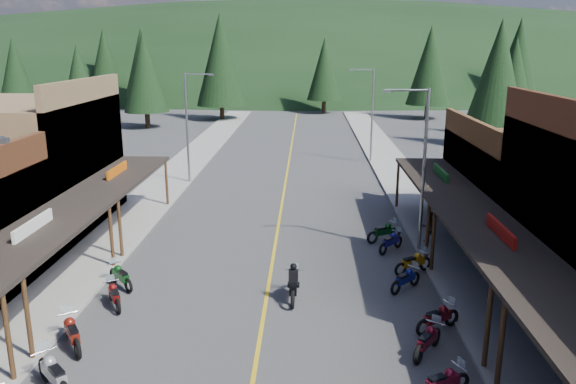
# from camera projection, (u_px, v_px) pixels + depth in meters

# --- Properties ---
(ground) EXTENTS (220.00, 220.00, 0.00)m
(ground) POSITION_uv_depth(u_px,v_px,m) (261.00, 331.00, 20.00)
(ground) COLOR #38383A
(ground) RESTS_ON ground
(centerline) EXTENTS (0.15, 90.00, 0.01)m
(centerline) POSITION_uv_depth(u_px,v_px,m) (284.00, 190.00, 39.33)
(centerline) COLOR gold
(centerline) RESTS_ON ground
(sidewalk_west) EXTENTS (3.40, 94.00, 0.15)m
(sidewalk_west) POSITION_uv_depth(u_px,v_px,m) (161.00, 188.00, 39.61)
(sidewalk_west) COLOR gray
(sidewalk_west) RESTS_ON ground
(sidewalk_east) EXTENTS (3.40, 94.00, 0.15)m
(sidewalk_east) POSITION_uv_depth(u_px,v_px,m) (409.00, 191.00, 39.02)
(sidewalk_east) COLOR gray
(sidewalk_east) RESTS_ON ground
(shop_west_3) EXTENTS (10.90, 10.20, 8.20)m
(shop_west_3) POSITION_uv_depth(u_px,v_px,m) (24.00, 166.00, 30.49)
(shop_west_3) COLOR brown
(shop_west_3) RESTS_ON ground
(shop_east_3) EXTENTS (10.90, 10.20, 6.20)m
(shop_east_3) POSITION_uv_depth(u_px,v_px,m) (535.00, 188.00, 29.82)
(shop_east_3) COLOR #4C2D16
(shop_east_3) RESTS_ON ground
(streetlight_1) EXTENTS (2.16, 0.18, 8.00)m
(streetlight_1) POSITION_uv_depth(u_px,v_px,m) (189.00, 123.00, 40.37)
(streetlight_1) COLOR gray
(streetlight_1) RESTS_ON ground
(streetlight_2) EXTENTS (2.16, 0.18, 8.00)m
(streetlight_2) POSITION_uv_depth(u_px,v_px,m) (421.00, 164.00, 26.37)
(streetlight_2) COLOR gray
(streetlight_2) RESTS_ON ground
(streetlight_3) EXTENTS (2.16, 0.18, 8.00)m
(streetlight_3) POSITION_uv_depth(u_px,v_px,m) (371.00, 111.00, 47.63)
(streetlight_3) COLOR gray
(streetlight_3) RESTS_ON ground
(ridge_hill) EXTENTS (310.00, 140.00, 60.00)m
(ridge_hill) POSITION_uv_depth(u_px,v_px,m) (302.00, 83.00, 150.49)
(ridge_hill) COLOR black
(ridge_hill) RESTS_ON ground
(pine_0) EXTENTS (5.04, 5.04, 11.00)m
(pine_0) POSITION_uv_depth(u_px,v_px,m) (15.00, 70.00, 79.62)
(pine_0) COLOR black
(pine_0) RESTS_ON ground
(pine_1) EXTENTS (5.88, 5.88, 12.50)m
(pine_1) POSITION_uv_depth(u_px,v_px,m) (142.00, 63.00, 86.63)
(pine_1) COLOR black
(pine_1) RESTS_ON ground
(pine_2) EXTENTS (6.72, 6.72, 14.00)m
(pine_2) POSITION_uv_depth(u_px,v_px,m) (221.00, 60.00, 74.37)
(pine_2) COLOR black
(pine_2) RESTS_ON ground
(pine_3) EXTENTS (5.04, 5.04, 11.00)m
(pine_3) POSITION_uv_depth(u_px,v_px,m) (324.00, 69.00, 82.01)
(pine_3) COLOR black
(pine_3) RESTS_ON ground
(pine_4) EXTENTS (5.88, 5.88, 12.50)m
(pine_4) POSITION_uv_depth(u_px,v_px,m) (430.00, 65.00, 75.55)
(pine_4) COLOR black
(pine_4) RESTS_ON ground
(pine_5) EXTENTS (6.72, 6.72, 14.00)m
(pine_5) POSITION_uv_depth(u_px,v_px,m) (518.00, 58.00, 86.43)
(pine_5) COLOR black
(pine_5) RESTS_ON ground
(pine_7) EXTENTS (5.88, 5.88, 12.50)m
(pine_7) POSITION_uv_depth(u_px,v_px,m) (105.00, 61.00, 92.69)
(pine_7) COLOR black
(pine_7) RESTS_ON ground
(pine_8) EXTENTS (4.48, 4.48, 10.00)m
(pine_8) POSITION_uv_depth(u_px,v_px,m) (79.00, 84.00, 57.88)
(pine_8) COLOR black
(pine_8) RESTS_ON ground
(pine_9) EXTENTS (4.93, 4.93, 10.80)m
(pine_9) POSITION_uv_depth(u_px,v_px,m) (513.00, 78.00, 61.07)
(pine_9) COLOR black
(pine_9) RESTS_ON ground
(pine_10) EXTENTS (5.38, 5.38, 11.60)m
(pine_10) POSITION_uv_depth(u_px,v_px,m) (145.00, 72.00, 67.21)
(pine_10) COLOR black
(pine_10) RESTS_ON ground
(pine_11) EXTENTS (5.82, 5.82, 12.40)m
(pine_11) POSITION_uv_depth(u_px,v_px,m) (498.00, 74.00, 54.24)
(pine_11) COLOR black
(pine_11) RESTS_ON ground
(bike_west_6) EXTENTS (2.15, 2.18, 1.31)m
(bike_west_6) POSITION_uv_depth(u_px,v_px,m) (54.00, 373.00, 16.30)
(bike_west_6) COLOR #A2A1A7
(bike_west_6) RESTS_ON ground
(bike_west_7) EXTENTS (1.80, 2.19, 1.23)m
(bike_west_7) POSITION_uv_depth(u_px,v_px,m) (72.00, 332.00, 18.74)
(bike_west_7) COLOR maroon
(bike_west_7) RESTS_ON ground
(bike_west_8) EXTENTS (1.49, 1.95, 1.08)m
(bike_west_8) POSITION_uv_depth(u_px,v_px,m) (114.00, 294.00, 21.72)
(bike_west_8) COLOR maroon
(bike_west_8) RESTS_ON ground
(bike_west_9) EXTENTS (1.82, 1.88, 1.12)m
(bike_west_9) POSITION_uv_depth(u_px,v_px,m) (121.00, 275.00, 23.47)
(bike_west_9) COLOR #0C4014
(bike_west_9) RESTS_ON ground
(bike_east_6) EXTENTS (1.96, 1.40, 1.07)m
(bike_east_6) POSITION_uv_depth(u_px,v_px,m) (443.00, 381.00, 16.11)
(bike_east_6) COLOR maroon
(bike_east_6) RESTS_ON ground
(bike_east_7) EXTENTS (1.67, 2.01, 1.13)m
(bike_east_7) POSITION_uv_depth(u_px,v_px,m) (428.00, 339.00, 18.35)
(bike_east_7) COLOR maroon
(bike_east_7) RESTS_ON ground
(bike_east_8) EXTENTS (2.01, 1.62, 1.12)m
(bike_east_8) POSITION_uv_depth(u_px,v_px,m) (438.00, 317.00, 19.89)
(bike_east_8) COLOR maroon
(bike_east_8) RESTS_ON ground
(bike_east_9) EXTENTS (1.77, 1.77, 1.07)m
(bike_east_9) POSITION_uv_depth(u_px,v_px,m) (406.00, 278.00, 23.22)
(bike_east_9) COLOR navy
(bike_east_9) RESTS_ON ground
(bike_east_10) EXTENTS (2.04, 1.54, 1.13)m
(bike_east_10) POSITION_uv_depth(u_px,v_px,m) (413.00, 262.00, 24.92)
(bike_east_10) COLOR #B6760D
(bike_east_10) RESTS_ON ground
(bike_east_11) EXTENTS (1.75, 1.90, 1.11)m
(bike_east_11) POSITION_uv_depth(u_px,v_px,m) (391.00, 241.00, 27.59)
(bike_east_11) COLOR navy
(bike_east_11) RESTS_ON ground
(bike_east_12) EXTENTS (2.13, 1.65, 1.18)m
(bike_east_12) POSITION_uv_depth(u_px,v_px,m) (384.00, 231.00, 28.97)
(bike_east_12) COLOR #0B3815
(bike_east_12) RESTS_ON ground
(rider_on_bike) EXTENTS (0.76, 2.18, 1.65)m
(rider_on_bike) POSITION_uv_depth(u_px,v_px,m) (293.00, 285.00, 22.31)
(rider_on_bike) COLOR black
(rider_on_bike) RESTS_ON ground
(pedestrian_east_b) EXTENTS (0.88, 0.69, 1.58)m
(pedestrian_east_b) POSITION_uv_depth(u_px,v_px,m) (428.00, 226.00, 28.58)
(pedestrian_east_b) COLOR brown
(pedestrian_east_b) RESTS_ON sidewalk_east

